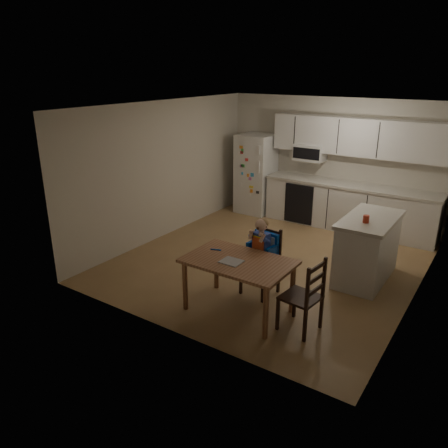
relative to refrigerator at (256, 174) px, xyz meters
name	(u,v)px	position (x,y,z in m)	size (l,w,h in m)	color
room	(287,182)	(1.55, -1.67, 0.40)	(4.52, 5.01, 2.51)	olive
refrigerator	(256,174)	(0.00, 0.00, 0.00)	(0.72, 0.70, 1.70)	silver
kitchen_run	(350,185)	(2.05, 0.09, 0.03)	(3.37, 0.62, 2.15)	silver
kitchen_island	(367,248)	(3.04, -1.93, -0.36)	(0.69, 1.32, 0.98)	silver
red_cup	(366,219)	(3.04, -2.18, 0.18)	(0.09, 0.09, 0.11)	red
dining_table	(239,267)	(1.94, -3.79, -0.22)	(1.36, 0.87, 0.73)	brown
napkin	(231,261)	(1.89, -3.89, -0.12)	(0.26, 0.23, 0.01)	#B0B0B5
toddler_spoon	(215,250)	(1.51, -3.69, -0.12)	(0.02, 0.02, 0.12)	#0A47BF
chair_booster	(263,248)	(1.95, -3.17, -0.17)	(0.47, 0.47, 1.12)	black
chair_side	(308,292)	(2.89, -3.75, -0.31)	(0.47, 0.47, 0.95)	black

